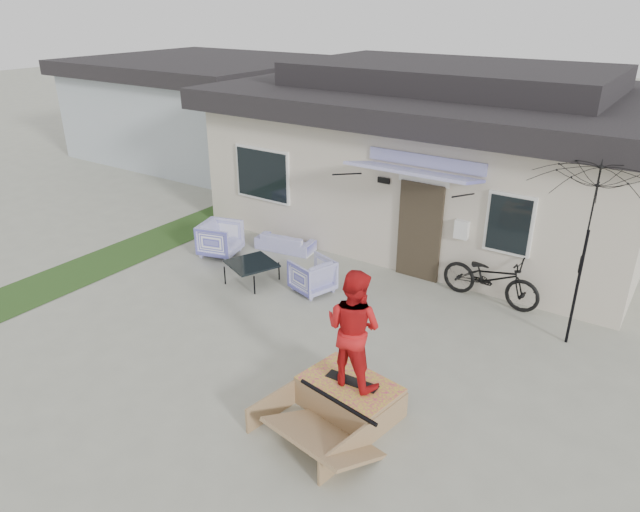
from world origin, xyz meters
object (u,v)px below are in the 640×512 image
Objects in this scene: skater at (353,326)px; armchair_right at (312,274)px; coffee_table at (252,272)px; patio_umbrella at (585,250)px; skateboard at (352,381)px; skate_ramp at (350,396)px; armchair_left at (220,237)px; loveseat at (285,239)px; bicycle at (492,272)px.

armchair_right is at bearing -43.92° from skater.
armchair_right is 3.88m from skater.
armchair_right reaches higher than coffee_table.
armchair_right is 5.04m from patio_umbrella.
skateboard is at bearing -120.99° from patio_umbrella.
coffee_table is 0.49× the size of skate_ramp.
patio_umbrella is 3.20× the size of skateboard.
skater is at bearing 90.00° from skate_ramp.
skate_ramp is 1.04× the size of skater.
skate_ramp is at bearing -31.61° from coffee_table.
armchair_left is 0.96× the size of coffee_table.
armchair_right is 0.97× the size of skateboard.
skateboard is 0.45× the size of skater.
armchair_left is at bearing -79.03° from armchair_right.
coffee_table is 4.67m from skater.
loveseat is 6.70m from patio_umbrella.
skate_ramp is 0.26m from skateboard.
bicycle is at bearing 157.25° from patio_umbrella.
coffee_table is at bearing 157.73° from skate_ramp.
armchair_right is (2.83, -0.31, -0.05)m from armchair_left.
coffee_table is (-1.29, -0.38, -0.16)m from armchair_right.
coffee_table is at bearing -28.66° from skater.
skater reaches higher than armchair_left.
skater is (-0.54, -4.32, 0.75)m from bicycle.
loveseat is 2.23m from armchair_right.
armchair_right is (1.75, -1.38, 0.11)m from loveseat.
skate_ramp is (-2.19, -3.67, -1.52)m from patio_umbrella.
coffee_table is at bearing 95.84° from loveseat.
patio_umbrella is (4.77, 0.91, 1.37)m from armchair_right.
bicycle reaches higher than coffee_table.
skater reaches higher than patio_umbrella.
bicycle is at bearing 80.12° from skateboard.
skate_ramp is at bearing 127.46° from loveseat.
loveseat is 0.72× the size of bicycle.
armchair_right is at bearing 142.45° from skate_ramp.
skateboard is (0.01, 0.04, 0.25)m from skate_ramp.
loveseat reaches higher than coffee_table.
loveseat is 0.56× the size of patio_umbrella.
loveseat is at bearing -60.90° from armchair_left.
loveseat is 4.89m from bicycle.
bicycle is 1.08× the size of skate_ramp.
skater reaches higher than bicycle.
skater reaches higher than armchair_right.
bicycle is at bearing 134.44° from armchair_right.
skateboard is at bearing -31.08° from coffee_table.
patio_umbrella is (1.64, -0.69, 1.12)m from bicycle.
skate_ramp is (2.58, -2.76, -0.16)m from armchair_right.
skater is (2.59, -2.71, 1.00)m from armchair_right.
loveseat reaches higher than skate_ramp.
patio_umbrella reaches higher than loveseat.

